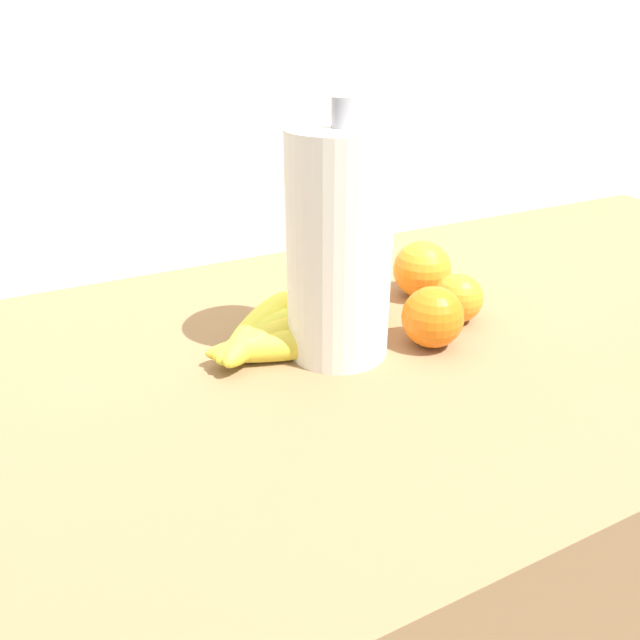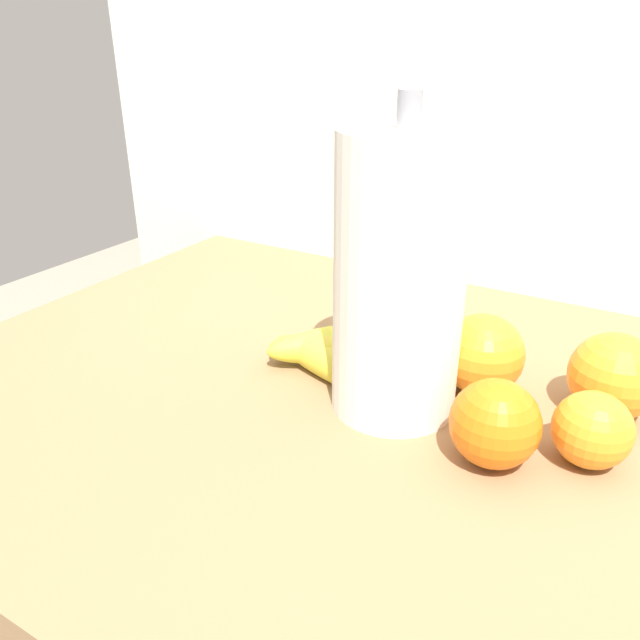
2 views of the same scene
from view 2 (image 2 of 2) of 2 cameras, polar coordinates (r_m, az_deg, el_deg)
The scene contains 7 objects.
wall_back at distance 1.02m, azimuth 26.57°, elevation -11.28°, with size 1.83×0.06×1.30m, color silver.
banana_bunch at distance 0.65m, azimuth 3.00°, elevation -3.16°, with size 0.21×0.18×0.04m.
orange_center at distance 0.63m, azimuth 25.56°, elevation -4.69°, with size 0.08×0.08×0.08m, color orange.
orange_far_right at distance 0.63m, azimuth 14.81°, elevation -3.08°, with size 0.08×0.08×0.08m, color orange.
orange_right at distance 0.56m, azimuth 23.87°, elevation -9.35°, with size 0.07×0.07×0.07m, color orange.
orange_back_left at distance 0.53m, azimuth 15.88°, elevation -9.21°, with size 0.08×0.08×0.08m, color orange.
paper_towel_roll at distance 0.55m, azimuth 7.36°, elevation 3.77°, with size 0.12×0.12×0.29m.
Camera 2 is at (-0.02, -0.48, 1.21)m, focal length 34.56 mm.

